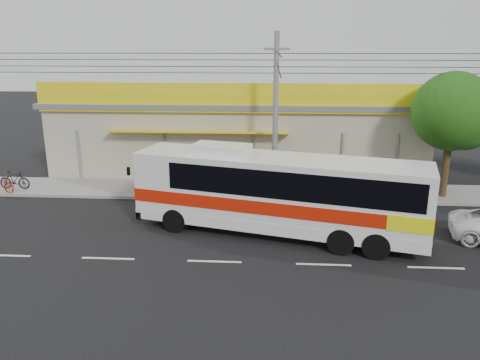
% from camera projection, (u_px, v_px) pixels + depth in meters
% --- Properties ---
extents(ground, '(120.00, 120.00, 0.00)m').
position_uv_depth(ground, '(221.00, 235.00, 19.63)').
color(ground, black).
rests_on(ground, ground).
extents(sidewalk, '(30.00, 3.20, 0.15)m').
position_uv_depth(sidewalk, '(233.00, 191.00, 25.36)').
color(sidewalk, gray).
rests_on(sidewalk, ground).
extents(lane_markings, '(50.00, 0.12, 0.01)m').
position_uv_depth(lane_markings, '(214.00, 262.00, 17.24)').
color(lane_markings, silver).
rests_on(lane_markings, ground).
extents(storefront_building, '(22.60, 9.20, 5.70)m').
position_uv_depth(storefront_building, '(239.00, 132.00, 30.05)').
color(storefront_building, '#AAA389').
rests_on(storefront_building, ground).
extents(coach_bus, '(12.21, 5.53, 3.69)m').
position_uv_depth(coach_bus, '(282.00, 190.00, 19.13)').
color(coach_bus, silver).
rests_on(coach_bus, ground).
extents(motorbike_red, '(1.88, 1.01, 0.94)m').
position_uv_depth(motorbike_red, '(0.00, 184.00, 24.72)').
color(motorbike_red, maroon).
rests_on(motorbike_red, sidewalk).
extents(motorbike_dark, '(1.67, 0.48, 1.00)m').
position_uv_depth(motorbike_dark, '(15.00, 180.00, 25.26)').
color(motorbike_dark, black).
rests_on(motorbike_dark, sidewalk).
extents(utility_pole, '(34.00, 14.00, 8.32)m').
position_uv_depth(utility_pole, '(277.00, 62.00, 22.75)').
color(utility_pole, slate).
rests_on(utility_pole, ground).
extents(tree_near, '(3.91, 3.91, 6.49)m').
position_uv_depth(tree_near, '(455.00, 114.00, 22.99)').
color(tree_near, '#322214').
rests_on(tree_near, ground).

